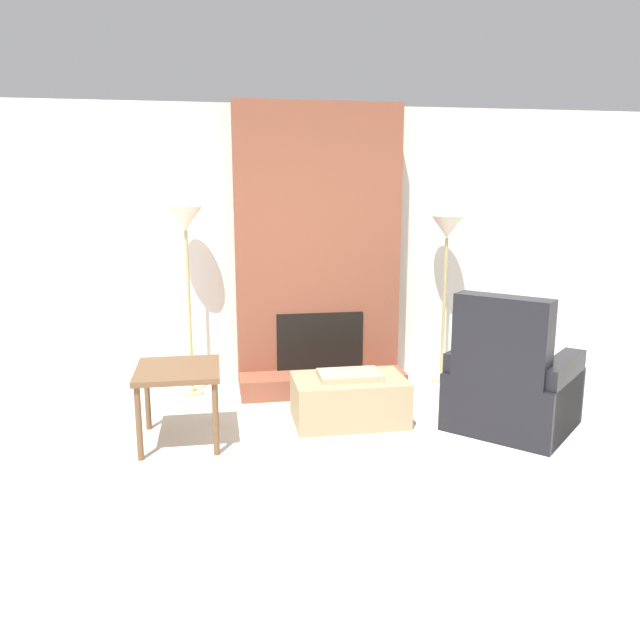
# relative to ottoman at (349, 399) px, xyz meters

# --- Properties ---
(ground_plane) EXTENTS (24.00, 24.00, 0.00)m
(ground_plane) POSITION_rel_ottoman_xyz_m (-0.08, -1.55, -0.19)
(ground_plane) COLOR beige
(wall_back) EXTENTS (7.35, 0.06, 2.60)m
(wall_back) POSITION_rel_ottoman_xyz_m (-0.08, 1.25, 1.11)
(wall_back) COLOR silver
(wall_back) RESTS_ON ground_plane
(fireplace) EXTENTS (1.52, 0.65, 2.60)m
(fireplace) POSITION_rel_ottoman_xyz_m (-0.08, 1.04, 1.01)
(fireplace) COLOR brown
(fireplace) RESTS_ON ground_plane
(ottoman) EXTENTS (0.89, 0.57, 0.42)m
(ottoman) POSITION_rel_ottoman_xyz_m (0.00, 0.00, 0.00)
(ottoman) COLOR #998460
(ottoman) RESTS_ON ground_plane
(armchair) EXTENTS (1.21, 1.21, 1.09)m
(armchair) POSITION_rel_ottoman_xyz_m (1.19, -0.37, 0.13)
(armchair) COLOR black
(armchair) RESTS_ON ground_plane
(side_table) EXTENTS (0.60, 0.66, 0.57)m
(side_table) POSITION_rel_ottoman_xyz_m (-1.32, -0.18, 0.30)
(side_table) COLOR brown
(side_table) RESTS_ON ground_plane
(floor_lamp_left) EXTENTS (0.30, 0.30, 1.70)m
(floor_lamp_left) POSITION_rel_ottoman_xyz_m (-1.27, 0.94, 1.29)
(floor_lamp_left) COLOR tan
(floor_lamp_left) RESTS_ON ground_plane
(floor_lamp_right) EXTENTS (0.30, 0.30, 1.60)m
(floor_lamp_right) POSITION_rel_ottoman_xyz_m (1.13, 0.94, 1.20)
(floor_lamp_right) COLOR tan
(floor_lamp_right) RESTS_ON ground_plane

